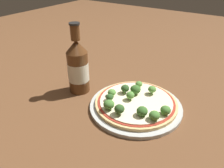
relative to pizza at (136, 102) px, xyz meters
name	(u,v)px	position (x,y,z in m)	size (l,w,h in m)	color
ground_plane	(136,112)	(-0.02, -0.01, -0.02)	(3.00, 3.00, 0.00)	brown
plate	(136,106)	(0.00, 0.00, -0.01)	(0.29, 0.29, 0.01)	#B2B7B2
pizza	(136,102)	(0.00, 0.00, 0.00)	(0.26, 0.26, 0.01)	tan
broccoli_floret_0	(130,95)	(-0.01, 0.02, 0.02)	(0.03, 0.03, 0.03)	#7A9E5B
broccoli_floret_1	(152,89)	(0.06, -0.02, 0.02)	(0.03, 0.03, 0.03)	#7A9E5B
broccoli_floret_2	(109,104)	(-0.08, 0.05, 0.02)	(0.03, 0.03, 0.03)	#7A9E5B
broccoli_floret_3	(110,97)	(-0.04, 0.07, 0.02)	(0.02, 0.02, 0.02)	#7A9E5B
broccoli_floret_4	(139,84)	(0.08, 0.03, 0.02)	(0.02, 0.02, 0.02)	#7A9E5B
broccoli_floret_5	(112,92)	(-0.02, 0.08, 0.02)	(0.03, 0.03, 0.02)	#7A9E5B
broccoli_floret_6	(125,88)	(0.02, 0.05, 0.02)	(0.03, 0.03, 0.03)	#7A9E5B
broccoli_floret_7	(166,110)	(-0.01, -0.10, 0.02)	(0.03, 0.03, 0.03)	#7A9E5B
broccoli_floret_8	(142,111)	(-0.06, -0.05, 0.02)	(0.03, 0.03, 0.03)	#7A9E5B
broccoli_floret_9	(135,89)	(0.03, 0.02, 0.02)	(0.03, 0.03, 0.03)	#7A9E5B
broccoli_floret_10	(119,109)	(-0.09, 0.01, 0.03)	(0.03, 0.03, 0.03)	#7A9E5B
broccoli_floret_11	(154,115)	(-0.05, -0.08, 0.02)	(0.03, 0.03, 0.03)	#7A9E5B
beer_bottle	(79,66)	(-0.02, 0.22, 0.07)	(0.07, 0.07, 0.24)	#563319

